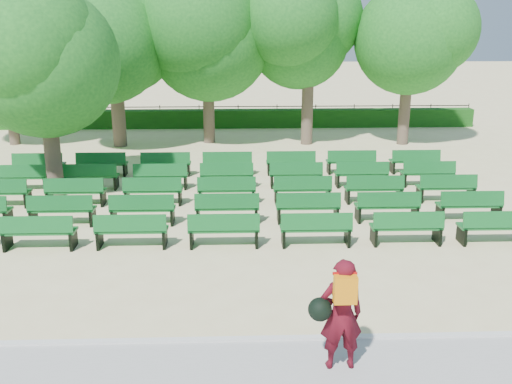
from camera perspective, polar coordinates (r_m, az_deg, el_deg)
ground at (r=15.77m, az=-5.17°, el=-2.82°), size 120.00×120.00×0.00m
paving at (r=9.16m, az=-7.71°, el=-18.47°), size 30.00×2.20×0.06m
curb at (r=10.10m, az=-7.08°, el=-14.60°), size 30.00×0.12×0.10m
hedge at (r=29.25m, az=-3.76°, el=7.33°), size 26.00×0.70×0.90m
fence at (r=29.72m, az=-3.72°, el=6.60°), size 26.00×0.10×1.02m
tree_line at (r=25.40m, az=-4.00°, el=4.82°), size 21.80×6.80×7.04m
bench_array at (r=17.12m, az=-2.90°, el=-0.85°), size 1.73×0.54×1.09m
tree_among at (r=18.24m, az=-20.54°, el=12.19°), size 4.37×4.37×6.13m
person at (r=8.99m, az=8.37°, el=-11.87°), size 0.87×0.53×1.83m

